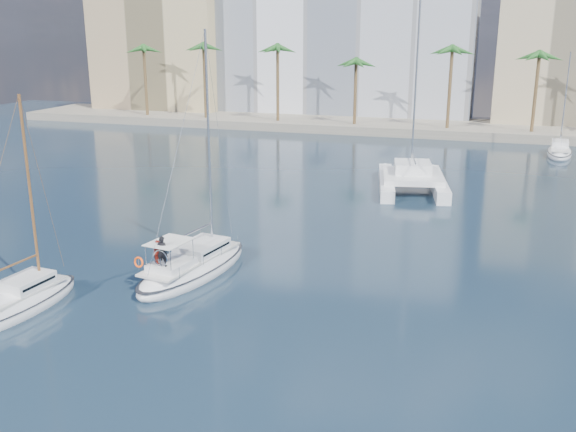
% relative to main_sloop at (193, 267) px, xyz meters
% --- Properties ---
extents(ground, '(160.00, 160.00, 0.00)m').
position_rel_main_sloop_xyz_m(ground, '(3.90, 0.48, -0.49)').
color(ground, black).
rests_on(ground, ground).
extents(quay, '(120.00, 14.00, 1.20)m').
position_rel_main_sloop_xyz_m(quay, '(3.90, 61.48, 0.11)').
color(quay, gray).
rests_on(quay, ground).
extents(building_modern, '(42.00, 16.00, 28.00)m').
position_rel_main_sloop_xyz_m(building_modern, '(-8.10, 73.48, 13.51)').
color(building_modern, white).
rests_on(building_modern, ground).
extents(building_tan_left, '(22.00, 14.00, 22.00)m').
position_rel_main_sloop_xyz_m(building_tan_left, '(-38.10, 69.48, 10.51)').
color(building_tan_left, tan).
rests_on(building_tan_left, ground).
extents(building_beige, '(20.00, 14.00, 20.00)m').
position_rel_main_sloop_xyz_m(building_beige, '(25.90, 70.48, 9.51)').
color(building_beige, beige).
rests_on(building_beige, ground).
extents(palm_left, '(3.60, 3.60, 12.30)m').
position_rel_main_sloop_xyz_m(palm_left, '(-30.10, 57.48, 9.79)').
color(palm_left, brown).
rests_on(palm_left, ground).
extents(palm_centre, '(3.60, 3.60, 12.30)m').
position_rel_main_sloop_xyz_m(palm_centre, '(3.90, 57.48, 9.79)').
color(palm_centre, brown).
rests_on(palm_centre, ground).
extents(main_sloop, '(4.70, 10.30, 14.74)m').
position_rel_main_sloop_xyz_m(main_sloop, '(0.00, 0.00, 0.00)').
color(main_sloop, white).
rests_on(main_sloop, ground).
extents(small_sloop, '(3.25, 8.26, 11.58)m').
position_rel_main_sloop_xyz_m(small_sloop, '(-6.32, -7.41, -0.07)').
color(small_sloop, white).
rests_on(small_sloop, ground).
extents(catamaran, '(7.84, 12.50, 17.01)m').
position_rel_main_sloop_xyz_m(catamaran, '(9.64, 25.50, 0.65)').
color(catamaran, white).
rests_on(catamaran, ground).
extents(seagull, '(1.24, 0.53, 0.23)m').
position_rel_main_sloop_xyz_m(seagull, '(0.23, 2.48, 0.16)').
color(seagull, silver).
rests_on(seagull, ground).
extents(moored_yacht_a, '(3.37, 9.52, 11.90)m').
position_rel_main_sloop_xyz_m(moored_yacht_a, '(23.90, 47.48, -0.49)').
color(moored_yacht_a, white).
rests_on(moored_yacht_a, ground).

